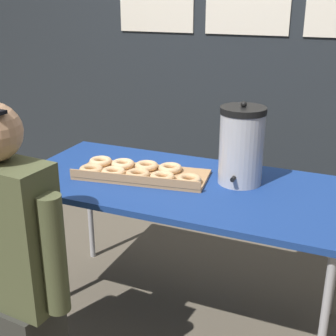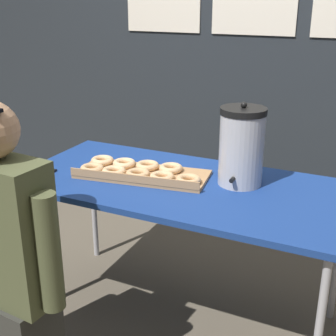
{
  "view_description": "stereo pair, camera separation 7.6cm",
  "coord_description": "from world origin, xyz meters",
  "px_view_note": "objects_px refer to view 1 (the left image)",
  "views": [
    {
      "loc": [
        0.74,
        -1.85,
        1.55
      ],
      "look_at": [
        -0.06,
        0.0,
        0.8
      ],
      "focal_mm": 50.0,
      "sensor_mm": 36.0,
      "label": 1
    },
    {
      "loc": [
        0.81,
        -1.82,
        1.55
      ],
      "look_at": [
        -0.06,
        0.0,
        0.8
      ],
      "focal_mm": 50.0,
      "sensor_mm": 36.0,
      "label": 2
    }
  ],
  "objects_px": {
    "cell_phone": "(39,176)",
    "donut_box": "(139,172)",
    "coffee_urn": "(241,146)",
    "person_seated": "(10,265)"
  },
  "relations": [
    {
      "from": "coffee_urn",
      "to": "person_seated",
      "type": "distance_m",
      "value": 1.09
    },
    {
      "from": "donut_box",
      "to": "coffee_urn",
      "type": "xyz_separation_m",
      "value": [
        0.46,
        0.12,
        0.16
      ]
    },
    {
      "from": "coffee_urn",
      "to": "cell_phone",
      "type": "distance_m",
      "value": 0.96
    },
    {
      "from": "coffee_urn",
      "to": "cell_phone",
      "type": "bearing_deg",
      "value": -160.87
    },
    {
      "from": "donut_box",
      "to": "person_seated",
      "type": "distance_m",
      "value": 0.73
    },
    {
      "from": "coffee_urn",
      "to": "person_seated",
      "type": "relative_size",
      "value": 0.31
    },
    {
      "from": "coffee_urn",
      "to": "cell_phone",
      "type": "xyz_separation_m",
      "value": [
        -0.89,
        -0.31,
        -0.17
      ]
    },
    {
      "from": "cell_phone",
      "to": "donut_box",
      "type": "bearing_deg",
      "value": 20.53
    },
    {
      "from": "donut_box",
      "to": "coffee_urn",
      "type": "bearing_deg",
      "value": 5.95
    },
    {
      "from": "donut_box",
      "to": "cell_phone",
      "type": "bearing_deg",
      "value": -164.08
    }
  ]
}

